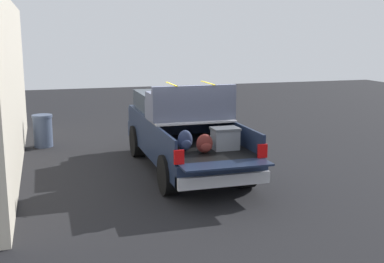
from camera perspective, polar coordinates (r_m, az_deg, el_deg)
name	(u,v)px	position (r m, az deg, el deg)	size (l,w,h in m)	color
ground_plane	(185,170)	(12.40, -0.81, -4.47)	(40.00, 40.00, 0.00)	black
pickup_truck	(181,130)	(12.51, -1.27, 0.22)	(6.05, 2.06, 2.23)	#162138
building_facade	(10,86)	(13.28, -20.44, 5.03)	(10.80, 0.36, 4.16)	beige
trash_can	(43,131)	(15.49, -16.94, 0.10)	(0.60, 0.60, 0.98)	#3F4C66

